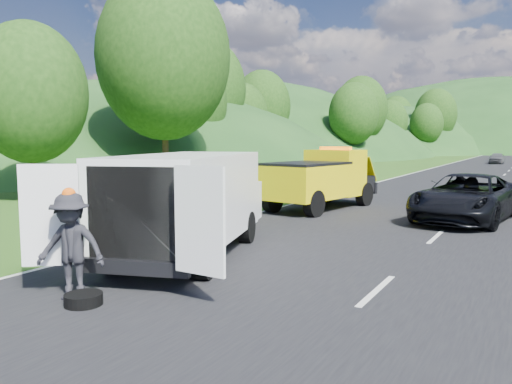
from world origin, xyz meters
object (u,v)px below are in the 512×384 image
Objects in this scene: woman at (183,233)px; white_van at (190,199)px; passing_suv at (466,221)px; suitcase at (159,226)px; worker at (73,300)px; tow_truck at (322,179)px; child at (187,242)px; spare_tire at (84,306)px.

white_van is at bearing -128.46° from woman.
woman is 0.31× the size of passing_suv.
passing_suv is (7.46, 7.59, -0.32)m from suitcase.
worker is 3.03× the size of suitcase.
tow_truck reaches higher than child.
woman reaches higher than suitcase.
tow_truck is at bearing 94.75° from spare_tire.
suitcase is 0.97× the size of spare_tire.
worker is (0.66, -13.17, -1.25)m from tow_truck.
suitcase is at bearing 118.85° from spare_tire.
child is at bearing -7.39° from suitcase.
worker is at bearing -149.46° from woman.
worker is (2.27, -6.07, 0.00)m from woman.
spare_tire is at bearing -101.48° from passing_suv.
passing_suv reaches higher than suitcase.
spare_tire is 0.11× the size of passing_suv.
tow_truck is at bearing 69.01° from worker.
spare_tire is at bearing -61.15° from suitcase.
suitcase reaches higher than child.
suitcase is 6.13m from spare_tire.
white_van is at bearing -32.42° from suitcase.
tow_truck is 9.86× the size of suitcase.
tow_truck reaches higher than white_van.
tow_truck is at bearing -2.72° from woman.
suitcase is at bearing 91.83° from worker.
white_van is at bearing -78.58° from tow_truck.
suitcase is (-2.26, 1.44, -1.10)m from white_van.
spare_tire is (2.95, -5.36, -0.32)m from suitcase.
white_van reaches higher than spare_tire.
white_van is 4.15× the size of woman.
child is 1.52× the size of spare_tire.
woman is 9.88m from passing_suv.
white_van is at bearing 99.97° from spare_tire.
spare_tire is (2.71, -6.21, 0.00)m from woman.
white_van reaches higher than passing_suv.
suitcase is at bearing -135.34° from child.
spare_tire is at bearing -97.55° from white_van.
white_van is at bearing 3.02° from child.
suitcase reaches higher than spare_tire.
woman is at bearing -175.73° from child.
white_van is 4.23m from spare_tire.
spare_tire is at bearing -18.80° from child.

